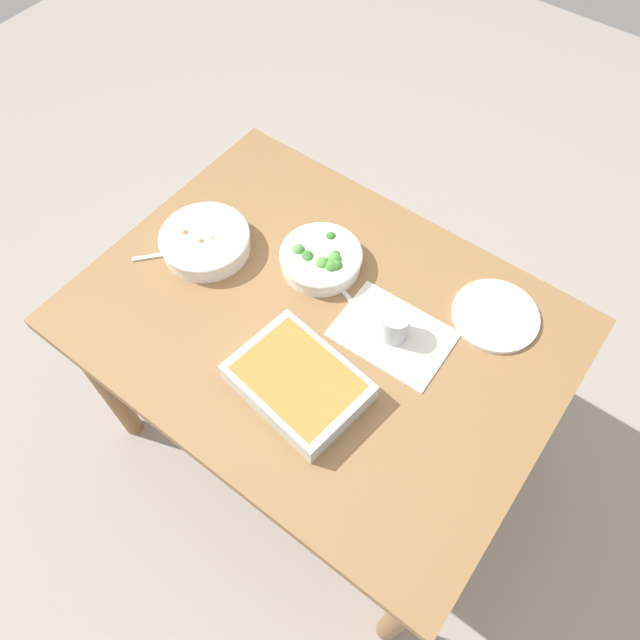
# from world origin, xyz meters

# --- Properties ---
(ground_plane) EXTENTS (6.00, 6.00, 0.00)m
(ground_plane) POSITION_xyz_m (0.00, 0.00, 0.00)
(ground_plane) COLOR #9E9389
(dining_table) EXTENTS (1.20, 0.90, 0.74)m
(dining_table) POSITION_xyz_m (0.00, 0.00, 0.65)
(dining_table) COLOR olive
(dining_table) RESTS_ON ground_plane
(placemat) EXTENTS (0.29, 0.21, 0.00)m
(placemat) POSITION_xyz_m (-0.17, -0.07, 0.74)
(placemat) COLOR silver
(placemat) RESTS_ON dining_table
(stew_bowl) EXTENTS (0.24, 0.24, 0.06)m
(stew_bowl) POSITION_xyz_m (0.39, 0.00, 0.77)
(stew_bowl) COLOR white
(stew_bowl) RESTS_ON dining_table
(broccoli_bowl) EXTENTS (0.22, 0.22, 0.07)m
(broccoli_bowl) POSITION_xyz_m (0.10, -0.14, 0.77)
(broccoli_bowl) COLOR white
(broccoli_bowl) RESTS_ON dining_table
(baking_dish) EXTENTS (0.33, 0.26, 0.06)m
(baking_dish) POSITION_xyz_m (-0.07, 0.18, 0.77)
(baking_dish) COLOR silver
(baking_dish) RESTS_ON dining_table
(drink_cup) EXTENTS (0.07, 0.07, 0.08)m
(drink_cup) POSITION_xyz_m (-0.17, -0.07, 0.78)
(drink_cup) COLOR #B2BCC6
(drink_cup) RESTS_ON dining_table
(side_plate) EXTENTS (0.22, 0.22, 0.01)m
(side_plate) POSITION_xyz_m (-0.35, -0.27, 0.75)
(side_plate) COLOR silver
(side_plate) RESTS_ON dining_table
(spoon_by_stew) EXTENTS (0.13, 0.14, 0.01)m
(spoon_by_stew) POSITION_xyz_m (0.44, 0.07, 0.74)
(spoon_by_stew) COLOR silver
(spoon_by_stew) RESTS_ON dining_table
(spoon_by_broccoli) EXTENTS (0.17, 0.08, 0.01)m
(spoon_by_broccoli) POSITION_xyz_m (-0.02, -0.10, 0.74)
(spoon_by_broccoli) COLOR silver
(spoon_by_broccoli) RESTS_ON dining_table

